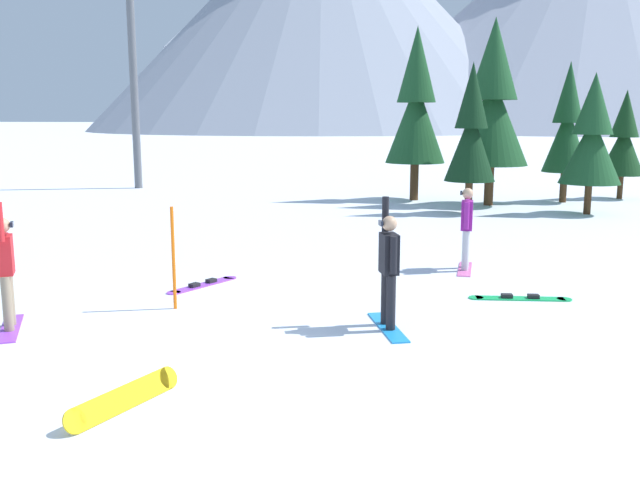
{
  "coord_description": "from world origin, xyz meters",
  "views": [
    {
      "loc": [
        3.8,
        -8.24,
        3.32
      ],
      "look_at": [
        1.08,
        4.32,
        1.0
      ],
      "focal_mm": 38.38,
      "sensor_mm": 36.0,
      "label": 1
    }
  ],
  "objects_px": {
    "pine_tree_young": "(492,104)",
    "pine_tree_broad": "(471,132)",
    "snowboarder_midground": "(389,267)",
    "snowboarder_background": "(467,226)",
    "ski_lift_tower": "(132,40)",
    "snowboarder_foreground": "(6,269)",
    "pine_tree_tall": "(416,107)",
    "loose_snowboard_near_left": "(124,397)",
    "pine_tree_short": "(624,140)",
    "trail_marker_pole": "(173,258)",
    "pine_tree_twin": "(567,126)",
    "loose_snowboard_far_spare": "(203,285)",
    "pine_tree_leaning": "(592,138)",
    "loose_snowboard_near_right": "(520,298)"
  },
  "relations": [
    {
      "from": "snowboarder_foreground",
      "to": "loose_snowboard_near_left",
      "type": "distance_m",
      "value": 4.09
    },
    {
      "from": "loose_snowboard_near_left",
      "to": "pine_tree_short",
      "type": "bearing_deg",
      "value": 66.86
    },
    {
      "from": "snowboarder_foreground",
      "to": "loose_snowboard_near_left",
      "type": "bearing_deg",
      "value": -36.18
    },
    {
      "from": "trail_marker_pole",
      "to": "pine_tree_tall",
      "type": "distance_m",
      "value": 17.41
    },
    {
      "from": "snowboarder_midground",
      "to": "loose_snowboard_near_right",
      "type": "relative_size",
      "value": 1.09
    },
    {
      "from": "trail_marker_pole",
      "to": "pine_tree_young",
      "type": "xyz_separation_m",
      "value": [
        5.74,
        15.91,
        2.88
      ]
    },
    {
      "from": "trail_marker_pole",
      "to": "snowboarder_midground",
      "type": "bearing_deg",
      "value": -4.77
    },
    {
      "from": "pine_tree_twin",
      "to": "ski_lift_tower",
      "type": "xyz_separation_m",
      "value": [
        -18.93,
        1.49,
        3.82
      ]
    },
    {
      "from": "trail_marker_pole",
      "to": "pine_tree_short",
      "type": "bearing_deg",
      "value": 59.99
    },
    {
      "from": "snowboarder_midground",
      "to": "loose_snowboard_near_right",
      "type": "xyz_separation_m",
      "value": [
        2.19,
        2.25,
        -0.96
      ]
    },
    {
      "from": "pine_tree_twin",
      "to": "pine_tree_broad",
      "type": "bearing_deg",
      "value": -131.68
    },
    {
      "from": "loose_snowboard_far_spare",
      "to": "pine_tree_broad",
      "type": "distance_m",
      "value": 13.07
    },
    {
      "from": "loose_snowboard_near_left",
      "to": "pine_tree_broad",
      "type": "distance_m",
      "value": 17.99
    },
    {
      "from": "trail_marker_pole",
      "to": "pine_tree_young",
      "type": "distance_m",
      "value": 17.15
    },
    {
      "from": "snowboarder_foreground",
      "to": "trail_marker_pole",
      "type": "bearing_deg",
      "value": 38.66
    },
    {
      "from": "snowboarder_midground",
      "to": "pine_tree_leaning",
      "type": "bearing_deg",
      "value": 70.02
    },
    {
      "from": "loose_snowboard_far_spare",
      "to": "pine_tree_twin",
      "type": "relative_size",
      "value": 0.32
    },
    {
      "from": "loose_snowboard_near_left",
      "to": "trail_marker_pole",
      "type": "distance_m",
      "value": 4.25
    },
    {
      "from": "snowboarder_foreground",
      "to": "trail_marker_pole",
      "type": "relative_size",
      "value": 1.14
    },
    {
      "from": "ski_lift_tower",
      "to": "snowboarder_midground",
      "type": "bearing_deg",
      "value": -53.82
    },
    {
      "from": "snowboarder_midground",
      "to": "snowboarder_background",
      "type": "bearing_deg",
      "value": 75.6
    },
    {
      "from": "loose_snowboard_near_left",
      "to": "loose_snowboard_far_spare",
      "type": "xyz_separation_m",
      "value": [
        -1.31,
        5.68,
        -0.11
      ]
    },
    {
      "from": "snowboarder_foreground",
      "to": "snowboarder_midground",
      "type": "height_order",
      "value": "snowboarder_midground"
    },
    {
      "from": "snowboarder_background",
      "to": "pine_tree_tall",
      "type": "height_order",
      "value": "pine_tree_tall"
    },
    {
      "from": "snowboarder_midground",
      "to": "loose_snowboard_far_spare",
      "type": "distance_m",
      "value": 4.5
    },
    {
      "from": "pine_tree_tall",
      "to": "ski_lift_tower",
      "type": "distance_m",
      "value": 13.62
    },
    {
      "from": "pine_tree_young",
      "to": "ski_lift_tower",
      "type": "distance_m",
      "value": 16.59
    },
    {
      "from": "snowboarder_foreground",
      "to": "snowboarder_background",
      "type": "xyz_separation_m",
      "value": [
        7.02,
        5.91,
        -0.01
      ]
    },
    {
      "from": "pine_tree_broad",
      "to": "pine_tree_young",
      "type": "relative_size",
      "value": 0.74
    },
    {
      "from": "snowboarder_background",
      "to": "pine_tree_leaning",
      "type": "xyz_separation_m",
      "value": [
        4.06,
        9.84,
        1.66
      ]
    },
    {
      "from": "loose_snowboard_near_left",
      "to": "trail_marker_pole",
      "type": "height_order",
      "value": "trail_marker_pole"
    },
    {
      "from": "loose_snowboard_far_spare",
      "to": "pine_tree_leaning",
      "type": "relative_size",
      "value": 0.36
    },
    {
      "from": "pine_tree_short",
      "to": "ski_lift_tower",
      "type": "relative_size",
      "value": 0.36
    },
    {
      "from": "loose_snowboard_far_spare",
      "to": "trail_marker_pole",
      "type": "distance_m",
      "value": 1.89
    },
    {
      "from": "loose_snowboard_near_right",
      "to": "pine_tree_tall",
      "type": "height_order",
      "value": "pine_tree_tall"
    },
    {
      "from": "pine_tree_broad",
      "to": "loose_snowboard_far_spare",
      "type": "bearing_deg",
      "value": -113.73
    },
    {
      "from": "snowboarder_background",
      "to": "pine_tree_broad",
      "type": "relative_size",
      "value": 0.35
    },
    {
      "from": "pine_tree_broad",
      "to": "pine_tree_leaning",
      "type": "height_order",
      "value": "pine_tree_broad"
    },
    {
      "from": "trail_marker_pole",
      "to": "pine_tree_twin",
      "type": "xyz_separation_m",
      "value": [
        8.63,
        17.44,
        2.05
      ]
    },
    {
      "from": "trail_marker_pole",
      "to": "pine_tree_leaning",
      "type": "distance_m",
      "value": 16.82
    },
    {
      "from": "pine_tree_young",
      "to": "pine_tree_tall",
      "type": "xyz_separation_m",
      "value": [
        -2.91,
        1.04,
        -0.06
      ]
    },
    {
      "from": "pine_tree_twin",
      "to": "pine_tree_leaning",
      "type": "height_order",
      "value": "pine_tree_twin"
    },
    {
      "from": "snowboarder_foreground",
      "to": "pine_tree_broad",
      "type": "distance_m",
      "value": 16.69
    },
    {
      "from": "snowboarder_background",
      "to": "loose_snowboard_near_right",
      "type": "bearing_deg",
      "value": -66.36
    },
    {
      "from": "snowboarder_midground",
      "to": "pine_tree_broad",
      "type": "distance_m",
      "value": 13.84
    },
    {
      "from": "snowboarder_foreground",
      "to": "pine_tree_leaning",
      "type": "xyz_separation_m",
      "value": [
        11.09,
        15.75,
        1.64
      ]
    },
    {
      "from": "pine_tree_short",
      "to": "pine_tree_young",
      "type": "bearing_deg",
      "value": -148.56
    },
    {
      "from": "pine_tree_leaning",
      "to": "snowboarder_foreground",
      "type": "bearing_deg",
      "value": -125.14
    },
    {
      "from": "snowboarder_midground",
      "to": "pine_tree_leaning",
      "type": "height_order",
      "value": "pine_tree_leaning"
    },
    {
      "from": "pine_tree_young",
      "to": "pine_tree_broad",
      "type": "bearing_deg",
      "value": -106.29
    }
  ]
}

